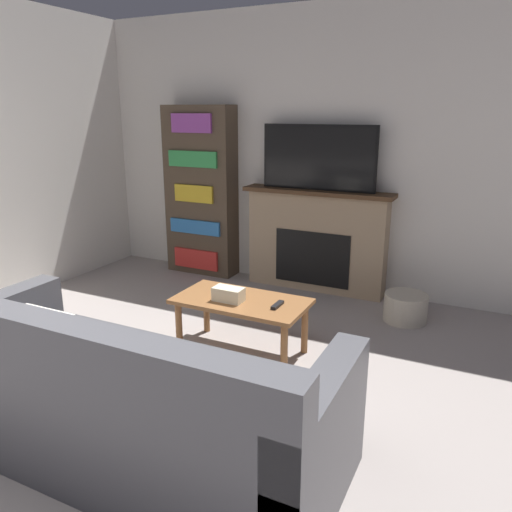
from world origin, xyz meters
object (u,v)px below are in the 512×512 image
Objects in this scene: tv at (318,158)px; bookshelf at (201,192)px; fireplace at (316,240)px; storage_basket at (406,308)px; couch at (126,404)px; coffee_table at (241,307)px.

bookshelf reaches higher than tv.
tv reaches higher than fireplace.
fireplace is at bearing 156.18° from storage_basket.
tv is 0.62× the size of bookshelf.
fireplace is 1.14m from storage_basket.
couch is at bearing -65.15° from bookshelf.
coffee_table is at bearing -90.77° from tv.
coffee_table is (-0.02, -1.54, -0.95)m from tv.
tv is at bearing 157.16° from storage_basket.
bookshelf is 2.46m from storage_basket.
bookshelf reaches higher than couch.
bookshelf is (-1.31, 2.83, 0.60)m from couch.
coffee_table is (-0.01, 1.29, 0.06)m from couch.
couch is 3.17m from bookshelf.
coffee_table reaches higher than storage_basket.
fireplace is 2.86m from couch.
storage_basket is at bearing 48.49° from coffee_table.
tv is 1.60m from storage_basket.
tv is 3.06× the size of storage_basket.
storage_basket is at bearing 67.80° from couch.
tv is 1.81m from coffee_table.
bookshelf is (-1.32, -0.00, -0.42)m from tv.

